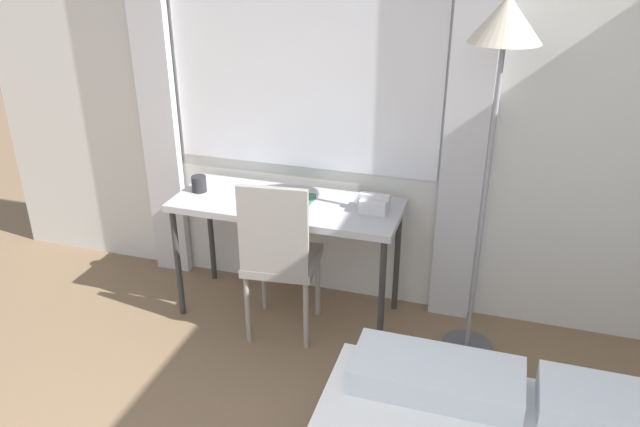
{
  "coord_description": "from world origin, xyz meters",
  "views": [
    {
      "loc": [
        0.69,
        -0.49,
        2.21
      ],
      "look_at": [
        -0.14,
        2.19,
        0.9
      ],
      "focal_mm": 35.0,
      "sensor_mm": 36.0,
      "label": 1
    }
  ],
  "objects_px": {
    "telephone": "(374,204)",
    "standing_lamp": "(501,63)",
    "desk_chair": "(279,252)",
    "book": "(290,197)",
    "desk": "(287,212)",
    "mug": "(199,184)"
  },
  "relations": [
    {
      "from": "book",
      "to": "desk",
      "type": "bearing_deg",
      "value": -97.99
    },
    {
      "from": "mug",
      "to": "desk",
      "type": "bearing_deg",
      "value": 0.6
    },
    {
      "from": "telephone",
      "to": "desk_chair",
      "type": "bearing_deg",
      "value": -150.01
    },
    {
      "from": "standing_lamp",
      "to": "telephone",
      "type": "distance_m",
      "value": 1.02
    },
    {
      "from": "telephone",
      "to": "standing_lamp",
      "type": "bearing_deg",
      "value": -8.84
    },
    {
      "from": "standing_lamp",
      "to": "desk",
      "type": "bearing_deg",
      "value": 176.67
    },
    {
      "from": "desk",
      "to": "mug",
      "type": "distance_m",
      "value": 0.56
    },
    {
      "from": "desk",
      "to": "mug",
      "type": "relative_size",
      "value": 13.91
    },
    {
      "from": "desk_chair",
      "to": "mug",
      "type": "relative_size",
      "value": 10.29
    },
    {
      "from": "desk",
      "to": "mug",
      "type": "xyz_separation_m",
      "value": [
        -0.55,
        -0.01,
        0.11
      ]
    },
    {
      "from": "standing_lamp",
      "to": "book",
      "type": "height_order",
      "value": "standing_lamp"
    },
    {
      "from": "desk_chair",
      "to": "standing_lamp",
      "type": "bearing_deg",
      "value": 3.5
    },
    {
      "from": "standing_lamp",
      "to": "telephone",
      "type": "xyz_separation_m",
      "value": [
        -0.59,
        0.09,
        -0.83
      ]
    },
    {
      "from": "standing_lamp",
      "to": "book",
      "type": "bearing_deg",
      "value": 174.53
    },
    {
      "from": "desk_chair",
      "to": "book",
      "type": "relative_size",
      "value": 3.58
    },
    {
      "from": "mug",
      "to": "telephone",
      "type": "bearing_deg",
      "value": 1.8
    },
    {
      "from": "telephone",
      "to": "book",
      "type": "height_order",
      "value": "telephone"
    },
    {
      "from": "desk_chair",
      "to": "desk",
      "type": "bearing_deg",
      "value": 93.02
    },
    {
      "from": "standing_lamp",
      "to": "mug",
      "type": "relative_size",
      "value": 20.16
    },
    {
      "from": "desk",
      "to": "book",
      "type": "relative_size",
      "value": 4.84
    },
    {
      "from": "book",
      "to": "mug",
      "type": "height_order",
      "value": "mug"
    },
    {
      "from": "desk",
      "to": "standing_lamp",
      "type": "height_order",
      "value": "standing_lamp"
    }
  ]
}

